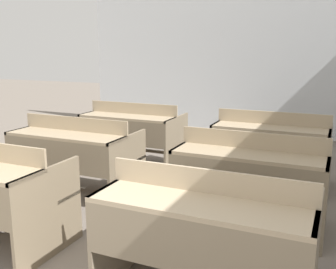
{
  "coord_description": "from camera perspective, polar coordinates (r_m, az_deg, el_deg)",
  "views": [
    {
      "loc": [
        1.75,
        -0.52,
        1.54
      ],
      "look_at": [
        0.27,
        2.83,
        0.74
      ],
      "focal_mm": 42.0,
      "sensor_mm": 36.0,
      "label": 1
    }
  ],
  "objects": [
    {
      "name": "wall_back",
      "position": [
        7.38,
        10.34,
        11.44
      ],
      "size": [
        6.02,
        0.06,
        2.92
      ],
      "color": "silver",
      "rests_on": "ground_plane"
    },
    {
      "name": "bench_front_right",
      "position": [
        2.46,
        5.52,
        -13.72
      ],
      "size": [
        1.27,
        0.74,
        0.85
      ],
      "color": "#81725B",
      "rests_on": "ground_plane"
    },
    {
      "name": "bench_second_left",
      "position": [
        4.29,
        -13.38,
        -2.58
      ],
      "size": [
        1.27,
        0.74,
        0.85
      ],
      "color": "#7A6A53",
      "rests_on": "ground_plane"
    },
    {
      "name": "bench_second_right",
      "position": [
        3.51,
        11.86,
        -5.8
      ],
      "size": [
        1.27,
        0.74,
        0.85
      ],
      "color": "#796952",
      "rests_on": "ground_plane"
    },
    {
      "name": "bench_third_left",
      "position": [
        5.27,
        -5.18,
        0.47
      ],
      "size": [
        1.27,
        0.74,
        0.85
      ],
      "color": "#7D6E57",
      "rests_on": "ground_plane"
    },
    {
      "name": "bench_third_right",
      "position": [
        4.68,
        14.69,
        -1.42
      ],
      "size": [
        1.27,
        0.74,
        0.85
      ],
      "color": "#7D6E57",
      "rests_on": "ground_plane"
    }
  ]
}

